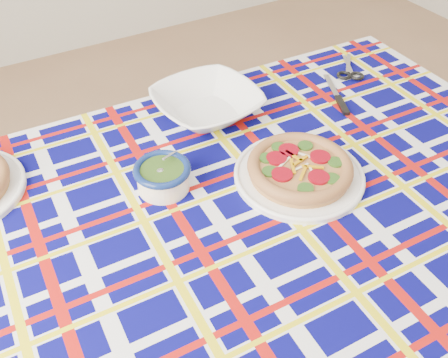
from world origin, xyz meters
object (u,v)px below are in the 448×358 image
dining_table (240,225)px  main_focaccia_plate (300,168)px  pesto_bowl (163,175)px  serving_bowl (207,104)px

dining_table → main_focaccia_plate: (0.15, 0.00, 0.10)m
pesto_bowl → serving_bowl: bearing=42.7°
dining_table → serving_bowl: bearing=75.8°
dining_table → pesto_bowl: 0.20m
dining_table → serving_bowl: (0.09, 0.31, 0.10)m
dining_table → serving_bowl: size_ratio=5.78×
main_focaccia_plate → serving_bowl: size_ratio=1.13×
dining_table → pesto_bowl: pesto_bowl is taller
main_focaccia_plate → pesto_bowl: size_ratio=2.41×
dining_table → main_focaccia_plate: bearing=2.2°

